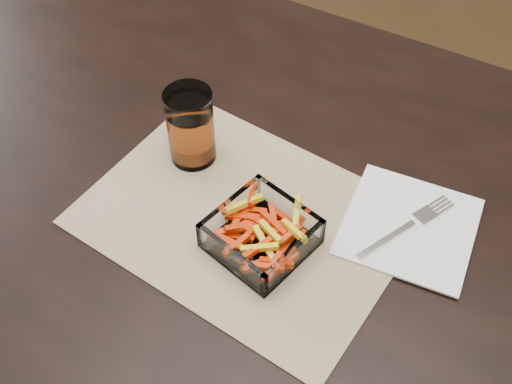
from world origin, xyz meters
TOP-DOWN VIEW (x-y plane):
  - dining_table at (0.00, 0.00)m, footprint 1.60×0.90m
  - placemat at (-0.04, -0.07)m, footprint 0.48×0.37m
  - glass_bowl at (0.00, -0.10)m, footprint 0.15×0.15m
  - tumbler at (-0.17, -0.01)m, footprint 0.07×0.07m
  - napkin at (0.18, 0.03)m, footprint 0.20×0.20m
  - fork at (0.18, 0.02)m, footprint 0.09×0.17m

SIDE VIEW (x-z plane):
  - dining_table at x=0.00m, z-range 0.29..1.04m
  - placemat at x=-0.04m, z-range 0.75..0.75m
  - napkin at x=0.18m, z-range 0.75..0.76m
  - fork at x=0.18m, z-range 0.76..0.76m
  - glass_bowl at x=0.00m, z-range 0.75..0.80m
  - tumbler at x=-0.17m, z-range 0.75..0.88m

